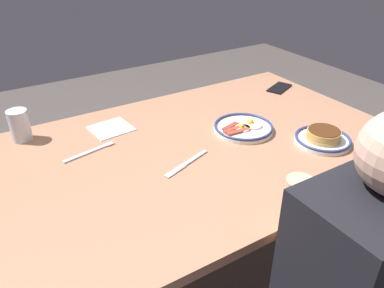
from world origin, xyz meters
The scene contains 9 objects.
ground_plane centered at (0.00, 0.00, 0.00)m, with size 6.00×6.00×0.00m, color #47413E.
dining_table centered at (0.00, 0.00, 0.65)m, with size 1.48×0.96×0.74m.
plate_near_main centered at (-0.20, -0.01, 0.75)m, with size 0.23×0.23×0.04m.
plate_center_pancakes centered at (-0.38, 0.22, 0.76)m, with size 0.20×0.20×0.05m.
drinking_glass centered at (0.55, -0.39, 0.79)m, with size 0.07×0.07×0.12m.
cell_phone centered at (-0.62, -0.26, 0.74)m, with size 0.14×0.07×0.01m, color black.
paper_napkin centered at (0.24, -0.29, 0.74)m, with size 0.15×0.14×0.00m, color white.
fork_near centered at (0.37, -0.16, 0.74)m, with size 0.20×0.06×0.01m.
butter_knife centered at (0.12, 0.08, 0.74)m, with size 0.20×0.08×0.01m.
Camera 1 is at (0.66, 1.00, 1.43)m, focal length 35.42 mm.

